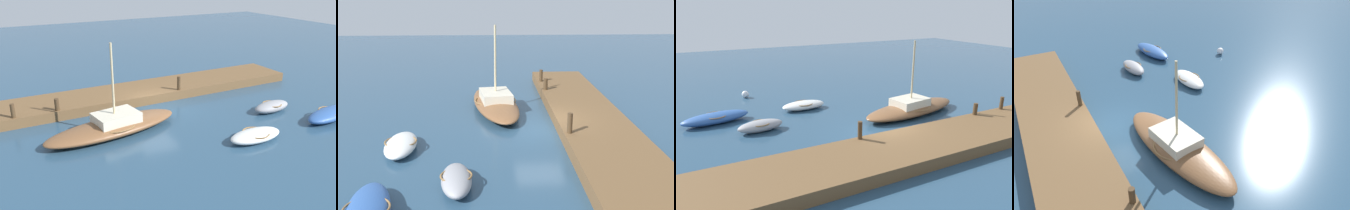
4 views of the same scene
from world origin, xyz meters
The scene contains 9 objects.
ground_plane centered at (0.00, 0.00, 0.00)m, with size 84.00×84.00×0.00m, color navy.
dock_platform centered at (0.00, -2.61, 0.31)m, with size 23.48×3.63×0.63m, color brown.
rowboat_blue centered at (-8.47, 6.44, 0.35)m, with size 4.27×2.00×0.68m.
rowboat_white centered at (-2.58, 6.56, 0.30)m, with size 3.11×1.45×0.59m.
sailboat_brown centered at (3.65, 2.24, 0.46)m, with size 8.03×3.49×4.99m.
dinghy_grey centered at (-6.24, 3.84, 0.34)m, with size 2.76×1.34×0.66m.
mooring_post_west centered at (-2.25, -1.05, 1.10)m, with size 0.23×0.23×0.94m, color #47331E.
mooring_post_mid_west centered at (5.99, -1.05, 0.99)m, with size 0.27×0.27×0.73m, color #47331E.
mooring_post_mid_east centered at (8.40, -1.05, 1.04)m, with size 0.23×0.23×0.82m, color #47331E.
Camera 1 is at (9.32, 19.30, 8.43)m, focal length 38.08 mm.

